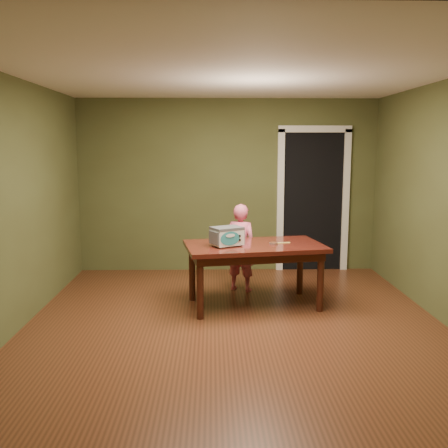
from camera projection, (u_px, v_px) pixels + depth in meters
name	position (u px, v px, depth m)	size (l,w,h in m)	color
floor	(235.00, 327.00, 5.29)	(5.00, 5.00, 0.00)	brown
room_shell	(236.00, 165.00, 5.02)	(4.52, 5.02, 2.61)	#4D552D
doorway	(309.00, 200.00, 7.90)	(1.10, 0.66, 2.25)	black
dining_table	(254.00, 252.00, 5.91)	(1.73, 1.15, 0.75)	#3E130E
toy_oven	(227.00, 236.00, 5.78)	(0.42, 0.37, 0.22)	#4C4F54
baking_pan	(273.00, 243.00, 5.89)	(0.10, 0.10, 0.02)	silver
spatula	(283.00, 243.00, 5.96)	(0.18, 0.03, 0.01)	#E7DE64
child	(241.00, 247.00, 6.55)	(0.42, 0.28, 1.16)	#E75F82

